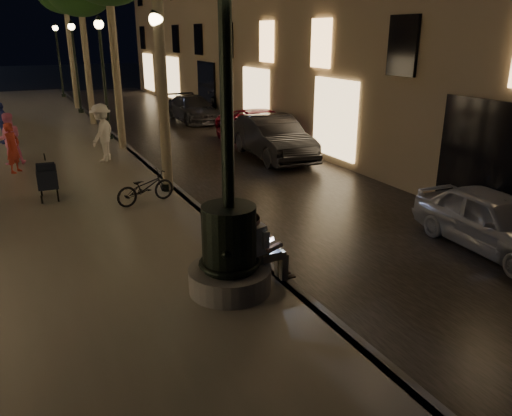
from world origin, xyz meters
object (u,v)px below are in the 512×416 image
car_second (273,138)px  car_third (261,128)px  lamp_curb_a (160,78)px  lamp_curb_b (102,62)px  lamp_curb_d (58,51)px  bicycle (145,187)px  pedestrian_red (13,148)px  pedestrian_white (102,133)px  car_rear (193,109)px  lamp_curb_c (75,55)px  pedestrian_pink (9,139)px  fountain_lamppost (229,234)px  seated_man_laptop (262,245)px  car_front (494,221)px  pedestrian_blue (2,123)px  stroller (47,177)px

car_second → car_third: car_second is taller
lamp_curb_a → lamp_curb_b: size_ratio=1.00×
lamp_curb_d → bicycle: bearing=-91.8°
pedestrian_red → pedestrian_white: pedestrian_white is taller
lamp_curb_d → car_third: lamp_curb_d is taller
lamp_curb_d → pedestrian_white: bearing=-92.6°
car_third → pedestrian_white: size_ratio=2.59×
lamp_curb_a → car_rear: bearing=67.0°
car_rear → pedestrian_white: 9.51m
car_third → lamp_curb_c: bearing=116.8°
car_second → pedestrian_pink: bearing=168.6°
lamp_curb_a → pedestrian_white: lamp_curb_a is taller
pedestrian_pink → pedestrian_white: bearing=156.9°
lamp_curb_c → car_second: bearing=-70.0°
lamp_curb_d → pedestrian_pink: size_ratio=2.83×
fountain_lamppost → seated_man_laptop: size_ratio=3.95×
car_front → pedestrian_white: size_ratio=1.92×
pedestrian_pink → pedestrian_white: 2.97m
car_front → pedestrian_white: bearing=122.9°
lamp_curb_a → car_second: bearing=29.7°
car_front → seated_man_laptop: bearing=178.2°
lamp_curb_d → car_rear: (4.97, -12.29, -2.59)m
lamp_curb_a → lamp_curb_d: size_ratio=1.00×
seated_man_laptop → car_second: 10.03m
lamp_curb_d → pedestrian_blue: lamp_curb_d is taller
pedestrian_pink → lamp_curb_a: bearing=120.5°
lamp_curb_b → lamp_curb_a: bearing=-90.0°
car_second → car_rear: 8.97m
lamp_curb_c → pedestrian_red: lamp_curb_c is taller
stroller → pedestrian_blue: (-0.91, 8.34, 0.21)m
lamp_curb_a → pedestrian_white: 4.81m
fountain_lamppost → pedestrian_white: (-0.20, 10.24, -0.05)m
lamp_curb_a → pedestrian_white: (-0.90, 4.24, -2.07)m
pedestrian_red → pedestrian_pink: bearing=37.7°
lamp_curb_a → car_front: size_ratio=1.30×
lamp_curb_b → stroller: (-2.98, -7.40, -2.44)m
pedestrian_red → bicycle: (2.88, -4.78, -0.36)m
pedestrian_white → pedestrian_red: bearing=-49.7°
car_third → pedestrian_red: size_ratio=3.20×
lamp_curb_b → lamp_curb_c: size_ratio=1.00×
fountain_lamppost → lamp_curb_b: fountain_lamppost is taller
car_rear → pedestrian_blue: pedestrian_blue is taller
car_rear → pedestrian_blue: 9.28m
pedestrian_blue → pedestrian_pink: bearing=-19.2°
lamp_curb_a → car_front: lamp_curb_a is taller
lamp_curb_d → pedestrian_pink: bearing=-101.2°
seated_man_laptop → lamp_curb_c: size_ratio=0.27×
lamp_curb_c → car_third: 12.56m
seated_man_laptop → lamp_curb_a: bearing=89.2°
lamp_curb_a → lamp_curb_c: bearing=90.0°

